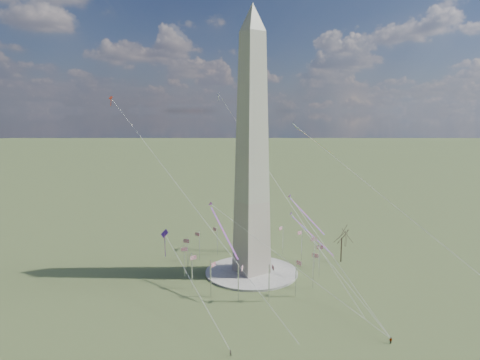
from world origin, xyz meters
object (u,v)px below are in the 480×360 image
washington_monument (252,151)px  tree_near (342,236)px  kite_delta_black (295,125)px  person_west (230,353)px

washington_monument → tree_near: bearing=-15.2°
tree_near → kite_delta_black: size_ratio=0.88×
person_west → kite_delta_black: (69.82, 56.43, 55.68)m
washington_monument → tree_near: (38.67, -10.54, -36.72)m
tree_near → person_west: (-76.42, -33.17, -10.41)m
washington_monument → tree_near: 54.36m
tree_near → person_west: bearing=-156.5°
washington_monument → tree_near: size_ratio=6.35×
washington_monument → person_west: (-37.74, -43.71, -47.13)m
kite_delta_black → tree_near: bearing=57.4°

